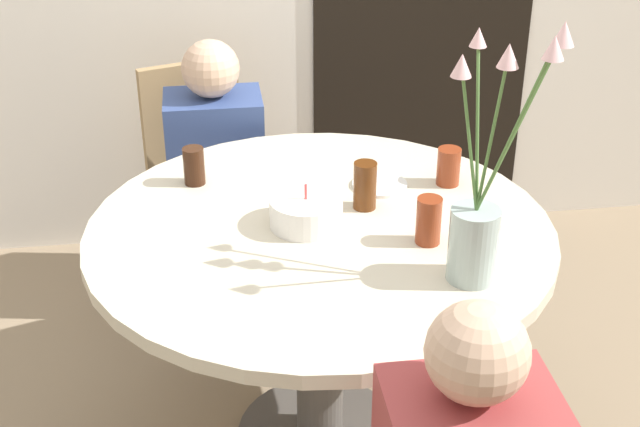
# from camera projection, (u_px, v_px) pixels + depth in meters

# --- Properties ---
(dining_table) EXTENTS (1.29, 1.29, 0.77)m
(dining_table) POSITION_uv_depth(u_px,v_px,m) (320.00, 271.00, 2.51)
(dining_table) COLOR beige
(dining_table) RESTS_ON ground_plane
(chair_near_front) EXTENTS (0.50, 0.50, 0.89)m
(chair_near_front) POSITION_uv_depth(u_px,v_px,m) (203.00, 170.00, 3.37)
(chair_near_front) COLOR #9E896B
(chair_near_front) RESTS_ON ground_plane
(birthday_cake) EXTENTS (0.20, 0.20, 0.13)m
(birthday_cake) POSITION_uv_depth(u_px,v_px,m) (306.00, 212.00, 2.43)
(birthday_cake) COLOR white
(birthday_cake) RESTS_ON dining_table
(flower_vase) EXTENTS (0.26, 0.26, 0.64)m
(flower_vase) POSITION_uv_depth(u_px,v_px,m) (481.00, 210.00, 2.13)
(flower_vase) COLOR #9EB2AD
(flower_vase) RESTS_ON dining_table
(side_plate) EXTENTS (0.17, 0.17, 0.01)m
(side_plate) POSITION_uv_depth(u_px,v_px,m) (380.00, 184.00, 2.66)
(side_plate) COLOR white
(side_plate) RESTS_ON dining_table
(drink_glass_0) EXTENTS (0.07, 0.07, 0.13)m
(drink_glass_0) POSITION_uv_depth(u_px,v_px,m) (429.00, 221.00, 2.34)
(drink_glass_0) COLOR maroon
(drink_glass_0) RESTS_ON dining_table
(drink_glass_1) EXTENTS (0.07, 0.07, 0.11)m
(drink_glass_1) POSITION_uv_depth(u_px,v_px,m) (449.00, 167.00, 2.65)
(drink_glass_1) COLOR maroon
(drink_glass_1) RESTS_ON dining_table
(drink_glass_2) EXTENTS (0.07, 0.07, 0.14)m
(drink_glass_2) POSITION_uv_depth(u_px,v_px,m) (365.00, 186.00, 2.51)
(drink_glass_2) COLOR #51280F
(drink_glass_2) RESTS_ON dining_table
(drink_glass_3) EXTENTS (0.06, 0.06, 0.11)m
(drink_glass_3) POSITION_uv_depth(u_px,v_px,m) (194.00, 166.00, 2.65)
(drink_glass_3) COLOR #33190C
(drink_glass_3) RESTS_ON dining_table
(person_woman) EXTENTS (0.34, 0.24, 1.05)m
(person_woman) POSITION_uv_depth(u_px,v_px,m) (218.00, 188.00, 3.25)
(person_woman) COLOR #383333
(person_woman) RESTS_ON ground_plane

